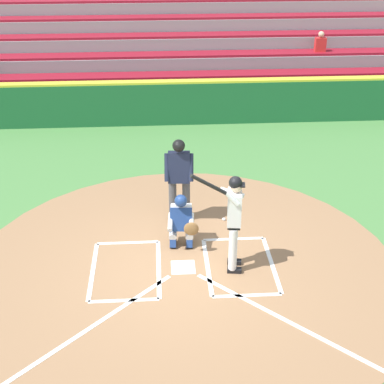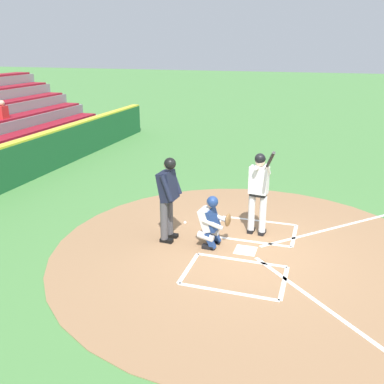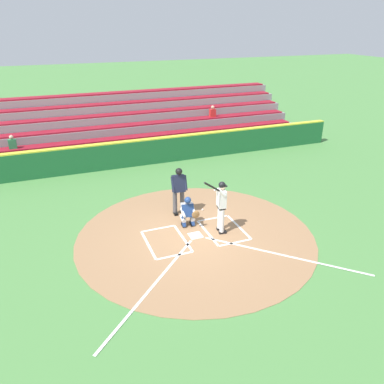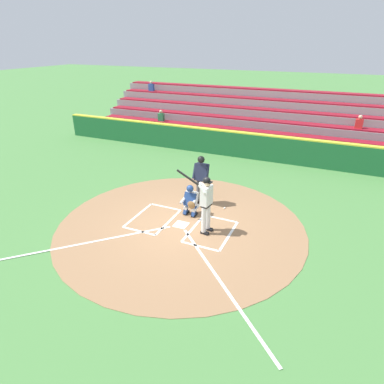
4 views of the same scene
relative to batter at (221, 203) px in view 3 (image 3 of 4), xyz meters
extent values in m
plane|color=#4C8442|center=(0.89, -0.08, -1.10)|extent=(120.00, 120.00, 0.00)
cylinder|color=#99704C|center=(0.89, -0.08, -1.09)|extent=(8.00, 8.00, 0.01)
cube|color=white|center=(0.89, -0.08, -1.08)|extent=(0.44, 0.44, 0.01)
cube|color=white|center=(-0.16, -0.98, -1.08)|extent=(1.20, 0.08, 0.01)
cube|color=white|center=(-0.16, 0.82, -1.08)|extent=(1.20, 0.08, 0.01)
cube|color=white|center=(0.44, -0.08, -1.08)|extent=(0.08, 1.80, 0.01)
cube|color=white|center=(-0.76, -0.08, -1.08)|extent=(0.08, 1.80, 0.01)
cube|color=white|center=(1.94, -0.98, -1.08)|extent=(1.20, 0.08, 0.01)
cube|color=white|center=(1.94, 0.82, -1.08)|extent=(1.20, 0.08, 0.01)
cube|color=white|center=(1.34, -0.08, -1.08)|extent=(0.08, 1.80, 0.01)
cube|color=white|center=(2.54, -0.08, -1.08)|extent=(0.08, 1.80, 0.01)
cube|color=white|center=(2.99, 2.02, -1.08)|extent=(3.73, 3.73, 0.01)
cube|color=white|center=(-1.21, 2.02, -1.08)|extent=(3.73, 3.73, 0.01)
cylinder|color=white|center=(-0.03, -0.14, -0.60)|extent=(0.15, 0.15, 0.84)
cube|color=black|center=(-0.07, -0.13, -1.05)|extent=(0.27, 0.15, 0.09)
cylinder|color=white|center=(0.01, 0.12, -0.60)|extent=(0.15, 0.15, 0.84)
cube|color=black|center=(-0.03, 0.12, -1.05)|extent=(0.27, 0.15, 0.09)
cube|color=black|center=(-0.01, -0.01, -0.13)|extent=(0.26, 0.37, 0.10)
cube|color=white|center=(-0.01, -0.01, 0.18)|extent=(0.29, 0.43, 0.60)
sphere|color=beige|center=(-0.03, -0.01, 0.59)|extent=(0.21, 0.21, 0.21)
sphere|color=black|center=(-0.01, -0.01, 0.66)|extent=(0.23, 0.23, 0.23)
cube|color=black|center=(-0.12, 0.00, 0.63)|extent=(0.13, 0.18, 0.02)
cylinder|color=white|center=(0.04, -0.03, 0.46)|extent=(0.44, 0.15, 0.21)
cylinder|color=white|center=(0.06, 0.18, 0.46)|extent=(0.27, 0.12, 0.29)
cylinder|color=black|center=(0.44, 0.26, 0.76)|extent=(0.71, 0.28, 0.53)
cylinder|color=black|center=(0.11, 0.16, 0.52)|extent=(0.09, 0.10, 0.08)
cube|color=black|center=(0.72, -0.81, -1.05)|extent=(0.14, 0.27, 0.09)
cube|color=navy|center=(0.73, -0.77, -0.90)|extent=(0.14, 0.25, 0.37)
cylinder|color=silver|center=(0.72, -0.87, -0.82)|extent=(0.18, 0.37, 0.21)
cube|color=black|center=(1.04, -0.84, -1.05)|extent=(0.14, 0.27, 0.09)
cube|color=navy|center=(1.05, -0.80, -0.90)|extent=(0.14, 0.25, 0.37)
cylinder|color=silver|center=(1.04, -0.90, -0.82)|extent=(0.18, 0.37, 0.21)
cube|color=silver|center=(0.88, -0.89, -0.48)|extent=(0.43, 0.39, 0.52)
cube|color=navy|center=(0.89, -0.79, -0.48)|extent=(0.44, 0.25, 0.46)
sphere|color=tan|center=(0.88, -0.82, -0.11)|extent=(0.21, 0.21, 0.21)
sphere|color=navy|center=(0.89, -0.81, -0.09)|extent=(0.24, 0.24, 0.24)
cylinder|color=silver|center=(0.69, -0.71, -0.50)|extent=(0.13, 0.45, 0.20)
cylinder|color=silver|center=(1.09, -0.74, -0.50)|extent=(0.13, 0.45, 0.20)
ellipsoid|color=brown|center=(0.71, -0.51, -0.53)|extent=(0.29, 0.12, 0.28)
cylinder|color=#4C4C51|center=(0.73, -1.82, -0.59)|extent=(0.16, 0.16, 0.86)
cube|color=black|center=(0.73, -1.77, -1.05)|extent=(0.15, 0.29, 0.09)
cylinder|color=#4C4C51|center=(1.01, -1.83, -0.59)|extent=(0.16, 0.16, 0.86)
cube|color=black|center=(1.01, -1.78, -1.05)|extent=(0.15, 0.29, 0.09)
cube|color=#191E33|center=(0.87, -1.78, 0.15)|extent=(0.46, 0.39, 0.66)
sphere|color=beige|center=(0.88, -1.74, 0.62)|extent=(0.22, 0.22, 0.22)
sphere|color=black|center=(0.88, -1.72, 0.64)|extent=(0.25, 0.25, 0.25)
cylinder|color=#191E33|center=(0.64, -1.69, 0.18)|extent=(0.12, 0.29, 0.56)
cylinder|color=#191E33|center=(1.12, -1.72, 0.18)|extent=(0.12, 0.29, 0.56)
sphere|color=white|center=(-0.06, -1.72, -1.06)|extent=(0.07, 0.07, 0.07)
cube|color=#1E6033|center=(0.89, -7.58, -0.47)|extent=(22.00, 0.36, 1.25)
cube|color=yellow|center=(0.89, -7.58, 0.18)|extent=(22.00, 0.32, 0.06)
cube|color=gray|center=(0.89, -8.60, -0.87)|extent=(20.00, 0.85, 0.45)
cube|color=maroon|center=(0.89, -8.60, -0.61)|extent=(19.60, 0.72, 0.08)
cube|color=gray|center=(0.89, -9.45, -0.65)|extent=(20.00, 0.85, 0.90)
cube|color=maroon|center=(0.89, -9.45, -0.16)|extent=(19.60, 0.72, 0.08)
cube|color=gray|center=(0.89, -10.30, -0.42)|extent=(20.00, 0.85, 1.35)
cube|color=maroon|center=(0.89, -10.30, 0.29)|extent=(19.60, 0.72, 0.08)
cube|color=gray|center=(0.89, -11.15, -0.20)|extent=(20.00, 0.85, 1.80)
cube|color=maroon|center=(0.89, -11.15, 0.74)|extent=(19.60, 0.72, 0.08)
cube|color=gray|center=(0.89, -12.00, 0.03)|extent=(20.00, 0.85, 2.25)
cube|color=maroon|center=(0.89, -12.00, 1.19)|extent=(19.60, 0.72, 0.08)
cube|color=gray|center=(0.89, -12.85, 0.25)|extent=(20.00, 0.85, 2.70)
cube|color=maroon|center=(0.89, -12.85, 1.64)|extent=(19.60, 0.72, 0.08)
cube|color=red|center=(-4.25, -10.25, 0.56)|extent=(0.36, 0.22, 0.46)
sphere|color=beige|center=(-4.25, -10.25, 0.90)|extent=(0.20, 0.20, 0.20)
cube|color=#2D844C|center=(6.71, -9.40, 0.11)|extent=(0.36, 0.22, 0.46)
sphere|color=beige|center=(6.71, -9.40, 0.45)|extent=(0.20, 0.20, 0.20)
camera|label=1|loc=(1.28, 8.48, 4.97)|focal=52.93mm
camera|label=2|loc=(8.83, 1.28, 2.98)|focal=40.02mm
camera|label=3|loc=(5.04, 10.28, 5.56)|focal=35.66mm
camera|label=4|loc=(-3.21, 8.25, 4.40)|focal=30.66mm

